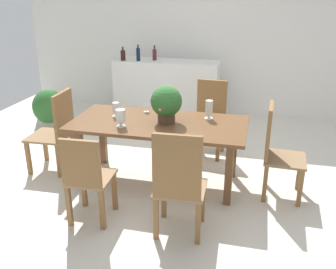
{
  "coord_description": "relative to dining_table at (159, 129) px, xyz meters",
  "views": [
    {
      "loc": [
        1.04,
        -4.03,
        2.14
      ],
      "look_at": [
        0.08,
        -0.12,
        0.55
      ],
      "focal_mm": 40.37,
      "sensor_mm": 36.0,
      "label": 1
    }
  ],
  "objects": [
    {
      "name": "chair_head_end",
      "position": [
        -1.27,
        0.0,
        -0.1
      ],
      "size": [
        0.49,
        0.49,
        1.0
      ],
      "rotation": [
        0.0,
        0.0,
        -1.54
      ],
      "color": "brown",
      "rests_on": "ground"
    },
    {
      "name": "chair_near_left",
      "position": [
        -0.43,
        -0.97,
        -0.15
      ],
      "size": [
        0.42,
        0.44,
        0.9
      ],
      "rotation": [
        0.0,
        0.0,
        3.18
      ],
      "color": "brown",
      "rests_on": "ground"
    },
    {
      "name": "chair_near_right",
      "position": [
        0.44,
        -0.98,
        -0.08
      ],
      "size": [
        0.47,
        0.45,
        1.03
      ],
      "rotation": [
        0.0,
        0.0,
        3.19
      ],
      "color": "brown",
      "rests_on": "ground"
    },
    {
      "name": "wine_bottle_tall",
      "position": [
        -1.16,
        2.06,
        0.44
      ],
      "size": [
        0.08,
        0.08,
        0.22
      ],
      "color": "black",
      "rests_on": "kitchen_counter"
    },
    {
      "name": "chair_foot_end",
      "position": [
        1.28,
        0.0,
        -0.09
      ],
      "size": [
        0.44,
        0.46,
        1.01
      ],
      "rotation": [
        0.0,
        0.0,
        1.53
      ],
      "color": "brown",
      "rests_on": "ground"
    },
    {
      "name": "dining_table",
      "position": [
        0.0,
        0.0,
        0.0
      ],
      "size": [
        1.94,
        0.93,
        0.73
      ],
      "color": "brown",
      "rests_on": "ground"
    },
    {
      "name": "potted_plant_floor",
      "position": [
        -2.14,
        1.26,
        -0.3
      ],
      "size": [
        0.49,
        0.49,
        0.64
      ],
      "color": "#9E9384",
      "rests_on": "ground"
    },
    {
      "name": "wine_bottle_amber",
      "position": [
        -0.66,
        2.2,
        0.45
      ],
      "size": [
        0.07,
        0.07,
        0.24
      ],
      "color": "#511E28",
      "rests_on": "kitchen_counter"
    },
    {
      "name": "crystal_vase_left",
      "position": [
        -0.52,
        0.05,
        0.18
      ],
      "size": [
        0.1,
        0.1,
        0.17
      ],
      "color": "silver",
      "rests_on": "dining_table"
    },
    {
      "name": "crystal_vase_right",
      "position": [
        0.52,
        0.24,
        0.21
      ],
      "size": [
        0.1,
        0.1,
        0.22
      ],
      "color": "silver",
      "rests_on": "dining_table"
    },
    {
      "name": "wine_bottle_green",
      "position": [
        -0.9,
        2.08,
        0.46
      ],
      "size": [
        0.06,
        0.06,
        0.26
      ],
      "color": "#0F1E38",
      "rests_on": "kitchen_counter"
    },
    {
      "name": "ground_plane",
      "position": [
        0.0,
        0.23,
        -0.64
      ],
      "size": [
        7.04,
        7.04,
        0.0
      ],
      "primitive_type": "plane",
      "color": "silver"
    },
    {
      "name": "flower_centerpiece",
      "position": [
        0.09,
        0.01,
        0.31
      ],
      "size": [
        0.34,
        0.34,
        0.41
      ],
      "color": "#4C3828",
      "rests_on": "dining_table"
    },
    {
      "name": "back_wall",
      "position": [
        0.0,
        2.83,
        0.66
      ],
      "size": [
        6.4,
        0.1,
        2.6
      ],
      "primitive_type": "cube",
      "color": "white",
      "rests_on": "ground"
    },
    {
      "name": "chair_far_right",
      "position": [
        0.44,
        0.97,
        -0.11
      ],
      "size": [
        0.46,
        0.44,
        0.99
      ],
      "rotation": [
        0.0,
        0.0,
        -0.07
      ],
      "color": "brown",
      "rests_on": "ground"
    },
    {
      "name": "crystal_vase_center_near",
      "position": [
        -0.35,
        -0.25,
        0.2
      ],
      "size": [
        0.1,
        0.1,
        0.19
      ],
      "color": "silver",
      "rests_on": "dining_table"
    },
    {
      "name": "wine_glass",
      "position": [
        -0.24,
        0.32,
        0.19
      ],
      "size": [
        0.06,
        0.06,
        0.15
      ],
      "color": "silver",
      "rests_on": "dining_table"
    },
    {
      "name": "kitchen_counter",
      "position": [
        -0.45,
        2.2,
        -0.15
      ],
      "size": [
        1.72,
        0.55,
        1.0
      ],
      "primitive_type": "cube",
      "color": "silver",
      "rests_on": "ground"
    }
  ]
}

